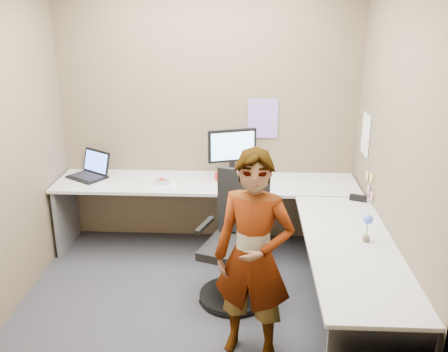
# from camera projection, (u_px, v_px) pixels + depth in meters

# --- Properties ---
(ground) EXTENTS (3.00, 3.00, 0.00)m
(ground) POSITION_uv_depth(u_px,v_px,m) (198.00, 302.00, 4.24)
(ground) COLOR #26262B
(ground) RESTS_ON ground
(wall_back) EXTENTS (3.00, 0.00, 3.00)m
(wall_back) POSITION_uv_depth(u_px,v_px,m) (208.00, 113.00, 5.01)
(wall_back) COLOR brown
(wall_back) RESTS_ON ground
(wall_right) EXTENTS (0.00, 2.70, 2.70)m
(wall_right) POSITION_uv_depth(u_px,v_px,m) (395.00, 152.00, 3.71)
(wall_right) COLOR brown
(wall_right) RESTS_ON ground
(wall_left) EXTENTS (0.00, 2.70, 2.70)m
(wall_left) POSITION_uv_depth(u_px,v_px,m) (2.00, 147.00, 3.86)
(wall_left) COLOR brown
(wall_left) RESTS_ON ground
(desk) EXTENTS (2.98, 2.58, 0.73)m
(desk) POSITION_uv_depth(u_px,v_px,m) (250.00, 221.00, 4.38)
(desk) COLOR #B3B3B3
(desk) RESTS_ON ground
(paper_ream) EXTENTS (0.35, 0.30, 0.06)m
(paper_ream) POSITION_uv_depth(u_px,v_px,m) (232.00, 178.00, 4.93)
(paper_ream) COLOR red
(paper_ream) RESTS_ON desk
(monitor) EXTENTS (0.47, 0.21, 0.46)m
(monitor) POSITION_uv_depth(u_px,v_px,m) (232.00, 148.00, 4.85)
(monitor) COLOR black
(monitor) RESTS_ON paper_ream
(laptop) EXTENTS (0.47, 0.45, 0.26)m
(laptop) POSITION_uv_depth(u_px,v_px,m) (91.00, 170.00, 5.03)
(laptop) COLOR black
(laptop) RESTS_ON desk
(trackball_mouse) EXTENTS (0.12, 0.08, 0.07)m
(trackball_mouse) POSITION_uv_depth(u_px,v_px,m) (162.00, 182.00, 4.84)
(trackball_mouse) COLOR #B7B7BC
(trackball_mouse) RESTS_ON desk
(origami) EXTENTS (0.10, 0.10, 0.06)m
(origami) POSITION_uv_depth(u_px,v_px,m) (173.00, 183.00, 4.79)
(origami) COLOR white
(origami) RESTS_ON desk
(stapler) EXTENTS (0.15, 0.09, 0.05)m
(stapler) POSITION_uv_depth(u_px,v_px,m) (358.00, 198.00, 4.43)
(stapler) COLOR black
(stapler) RESTS_ON desk
(flower) EXTENTS (0.07, 0.07, 0.22)m
(flower) POSITION_uv_depth(u_px,v_px,m) (368.00, 224.00, 3.65)
(flower) COLOR brown
(flower) RESTS_ON desk
(calendar_purple) EXTENTS (0.30, 0.01, 0.40)m
(calendar_purple) POSITION_uv_depth(u_px,v_px,m) (263.00, 119.00, 4.99)
(calendar_purple) COLOR #846BB7
(calendar_purple) RESTS_ON wall_back
(calendar_white) EXTENTS (0.01, 0.28, 0.38)m
(calendar_white) POSITION_uv_depth(u_px,v_px,m) (366.00, 134.00, 4.60)
(calendar_white) COLOR white
(calendar_white) RESTS_ON wall_right
(sticky_note_a) EXTENTS (0.01, 0.07, 0.07)m
(sticky_note_a) POSITION_uv_depth(u_px,v_px,m) (371.00, 178.00, 4.37)
(sticky_note_a) COLOR #F2E059
(sticky_note_a) RESTS_ON wall_right
(sticky_note_b) EXTENTS (0.01, 0.07, 0.07)m
(sticky_note_b) POSITION_uv_depth(u_px,v_px,m) (368.00, 190.00, 4.46)
(sticky_note_b) COLOR pink
(sticky_note_b) RESTS_ON wall_right
(sticky_note_c) EXTENTS (0.01, 0.07, 0.07)m
(sticky_note_c) POSITION_uv_depth(u_px,v_px,m) (371.00, 197.00, 4.35)
(sticky_note_c) COLOR pink
(sticky_note_c) RESTS_ON wall_right
(sticky_note_d) EXTENTS (0.01, 0.07, 0.07)m
(sticky_note_d) POSITION_uv_depth(u_px,v_px,m) (367.00, 175.00, 4.52)
(sticky_note_d) COLOR #F2E059
(sticky_note_d) RESTS_ON wall_right
(office_chair) EXTENTS (0.62, 0.61, 1.08)m
(office_chair) POSITION_uv_depth(u_px,v_px,m) (236.00, 250.00, 4.18)
(office_chair) COLOR black
(office_chair) RESTS_ON ground
(person) EXTENTS (0.63, 0.50, 1.52)m
(person) POSITION_uv_depth(u_px,v_px,m) (253.00, 257.00, 3.40)
(person) COLOR #999399
(person) RESTS_ON ground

